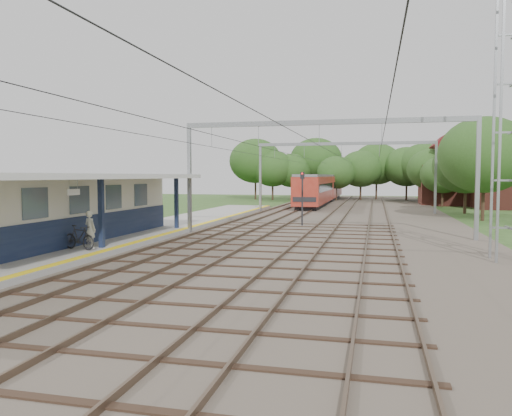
% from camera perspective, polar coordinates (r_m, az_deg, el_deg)
% --- Properties ---
extents(ground, '(160.00, 160.00, 0.00)m').
position_cam_1_polar(ground, '(16.57, -10.10, -9.23)').
color(ground, '#2D4C1E').
rests_on(ground, ground).
extents(ballast_bed, '(18.00, 90.00, 0.10)m').
position_cam_1_polar(ballast_bed, '(45.01, 10.28, -1.00)').
color(ballast_bed, '#473D33').
rests_on(ballast_bed, ground).
extents(platform, '(5.00, 52.00, 0.35)m').
position_cam_1_polar(platform, '(32.21, -12.37, -2.66)').
color(platform, gray).
rests_on(platform, ground).
extents(yellow_stripe, '(0.45, 52.00, 0.01)m').
position_cam_1_polar(yellow_stripe, '(31.27, -8.66, -2.47)').
color(yellow_stripe, yellow).
rests_on(yellow_stripe, platform).
extents(station_building, '(3.41, 18.00, 3.40)m').
position_cam_1_polar(station_building, '(26.72, -21.67, -0.10)').
color(station_building, beige).
rests_on(station_building, platform).
extents(canopy, '(6.40, 20.00, 3.44)m').
position_cam_1_polar(canopy, '(25.22, -21.00, 3.35)').
color(canopy, '#131E3D').
rests_on(canopy, platform).
extents(rail_tracks, '(11.80, 88.00, 0.15)m').
position_cam_1_polar(rail_tracks, '(45.20, 7.11, -0.79)').
color(rail_tracks, brown).
rests_on(rail_tracks, ballast_bed).
extents(catenary_system, '(17.22, 88.00, 7.00)m').
position_cam_1_polar(catenary_system, '(40.23, 9.11, 6.24)').
color(catenary_system, gray).
rests_on(catenary_system, ground).
extents(tree_band, '(31.72, 30.88, 8.82)m').
position_cam_1_polar(tree_band, '(71.97, 11.42, 4.60)').
color(tree_band, '#382619').
rests_on(tree_band, ground).
extents(house_near, '(7.00, 6.12, 7.89)m').
position_cam_1_polar(house_near, '(62.50, 26.95, 2.65)').
color(house_near, brown).
rests_on(house_near, ground).
extents(house_far, '(8.00, 6.12, 8.66)m').
position_cam_1_polar(house_far, '(67.46, 21.63, 3.05)').
color(house_far, brown).
rests_on(house_far, ground).
extents(person, '(0.73, 0.60, 1.73)m').
position_cam_1_polar(person, '(24.28, -18.42, -2.34)').
color(person, white).
rests_on(person, platform).
extents(bicycle, '(1.92, 0.97, 1.11)m').
position_cam_1_polar(bicycle, '(23.96, -19.56, -3.19)').
color(bicycle, black).
rests_on(bicycle, platform).
extents(train, '(2.85, 35.48, 3.75)m').
position_cam_1_polar(train, '(68.26, 7.62, 2.32)').
color(train, black).
rests_on(train, ballast_bed).
extents(signal_post, '(0.29, 0.26, 3.96)m').
position_cam_1_polar(signal_post, '(36.17, 5.31, 1.65)').
color(signal_post, black).
rests_on(signal_post, ground).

